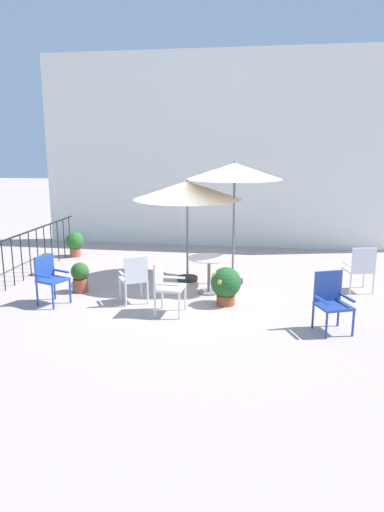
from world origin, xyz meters
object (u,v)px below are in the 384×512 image
(patio_chair_2, at_px, (50,276))
(potted_plant_0, at_px, (80,276))
(patio_chair_1, at_px, (331,298))
(patio_umbrella_0, at_px, (235,173))
(potted_plant_3, at_px, (226,284))
(patio_chair_3, at_px, (134,276))
(cafe_table_0, at_px, (209,268))
(patio_chair_0, at_px, (166,283))
(patio_umbrella_1, at_px, (187,191))
(patio_chair_4, at_px, (360,267))
(potted_plant_1, at_px, (75,242))
(potted_plant_2, at_px, (47,263))

(patio_chair_2, height_order, potted_plant_0, patio_chair_2)
(potted_plant_0, bearing_deg, patio_chair_1, -15.46)
(patio_umbrella_0, height_order, potted_plant_3, patio_umbrella_0)
(patio_chair_3, height_order, potted_plant_0, patio_chair_3)
(cafe_table_0, relative_size, patio_chair_0, 0.88)
(patio_chair_2, bearing_deg, patio_umbrella_1, 40.71)
(patio_chair_1, height_order, patio_chair_4, patio_chair_1)
(patio_umbrella_1, relative_size, patio_chair_2, 2.51)
(potted_plant_0, xyz_separation_m, potted_plant_3, (2.90, -0.32, 0.07))
(patio_chair_0, distance_m, patio_chair_4, 3.92)
(patio_chair_0, xyz_separation_m, potted_plant_1, (-3.24, 3.81, -0.16))
(patio_chair_3, relative_size, potted_plant_1, 1.40)
(potted_plant_0, distance_m, potted_plant_2, 1.65)
(patio_chair_1, xyz_separation_m, potted_plant_3, (-1.72, 0.96, -0.13))
(potted_plant_0, bearing_deg, potted_plant_2, 137.69)
(patio_chair_2, height_order, potted_plant_2, patio_chair_2)
(potted_plant_0, bearing_deg, cafe_table_0, 7.81)
(patio_chair_2, xyz_separation_m, potted_plant_2, (-0.96, 1.87, -0.25))
(patio_umbrella_1, relative_size, patio_chair_1, 2.40)
(patio_chair_4, bearing_deg, potted_plant_1, 163.04)
(patio_chair_4, bearing_deg, patio_chair_0, -153.32)
(patio_umbrella_1, bearing_deg, patio_chair_0, -90.77)
(patio_umbrella_1, height_order, potted_plant_0, patio_umbrella_1)
(patio_chair_2, relative_size, potted_plant_1, 1.38)
(patio_umbrella_1, bearing_deg, potted_plant_1, 151.89)
(patio_chair_3, xyz_separation_m, potted_plant_0, (-1.25, 0.51, -0.20))
(patio_chair_2, bearing_deg, potted_plant_0, 71.18)
(potted_plant_0, xyz_separation_m, potted_plant_2, (-1.22, 1.11, -0.05))
(patio_chair_2, distance_m, patio_chair_3, 1.53)
(patio_umbrella_0, bearing_deg, potted_plant_1, 157.02)
(patio_chair_2, bearing_deg, patio_chair_4, 15.62)
(patio_chair_0, bearing_deg, patio_chair_3, 147.87)
(patio_umbrella_1, relative_size, potted_plant_3, 3.21)
(patio_chair_1, relative_size, patio_chair_2, 1.05)
(cafe_table_0, bearing_deg, potted_plant_1, 146.40)
(patio_chair_4, distance_m, potted_plant_0, 5.49)
(patio_chair_2, xyz_separation_m, potted_plant_1, (-1.05, 3.64, -0.15))
(patio_chair_1, relative_size, potted_plant_2, 1.88)
(potted_plant_0, xyz_separation_m, potted_plant_1, (-1.31, 2.88, 0.05))
(cafe_table_0, relative_size, potted_plant_0, 1.35)
(patio_chair_2, bearing_deg, potted_plant_2, 117.19)
(patio_umbrella_1, distance_m, potted_plant_0, 2.76)
(patio_umbrella_0, bearing_deg, patio_chair_0, -116.28)
(patio_chair_3, relative_size, potted_plant_3, 1.30)
(potted_plant_1, bearing_deg, patio_chair_4, -16.96)
(patio_chair_1, bearing_deg, potted_plant_3, 150.86)
(patio_umbrella_0, bearing_deg, potted_plant_0, -159.54)
(cafe_table_0, distance_m, potted_plant_2, 3.81)
(cafe_table_0, height_order, potted_plant_2, cafe_table_0)
(potted_plant_2, height_order, potted_plant_3, potted_plant_3)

